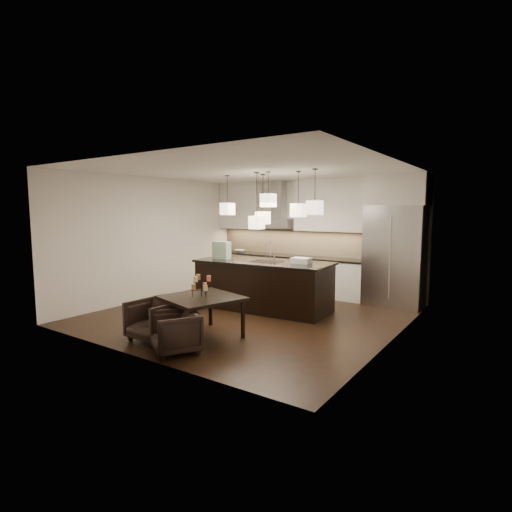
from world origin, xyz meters
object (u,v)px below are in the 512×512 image
Objects in this scene: refrigerator at (395,256)px; island_body at (263,286)px; armchair_right at (176,332)px; armchair_left at (154,320)px; dining_table at (202,317)px.

island_body is at bearing -139.95° from refrigerator.
armchair_right is at bearing -110.99° from refrigerator.
refrigerator is 3.06× the size of armchair_left.
refrigerator reaches higher than armchair_right.
armchair_left is at bearing -101.02° from island_body.
dining_table is 0.76m from armchair_right.
island_body reaches higher than armchair_right.
island_body is 4.16× the size of armchair_right.
refrigerator is 4.46m from dining_table.
island_body reaches higher than armchair_left.
island_body reaches higher than dining_table.
dining_table is 1.69× the size of armchair_right.
refrigerator reaches higher than dining_table.
dining_table is 0.76m from armchair_left.
armchair_left is (-2.49, -4.49, -0.76)m from refrigerator.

